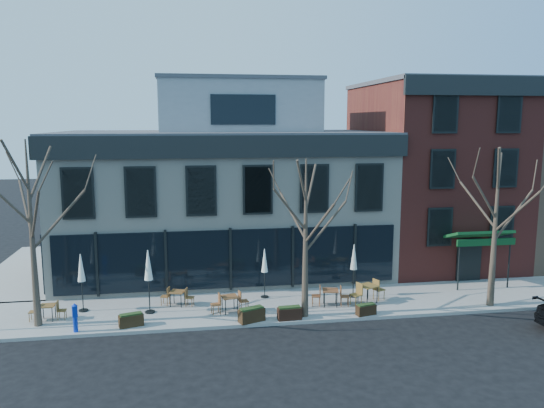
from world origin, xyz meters
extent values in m
plane|color=black|center=(0.00, 0.00, 0.00)|extent=(120.00, 120.00, 0.00)
cube|color=gray|center=(3.25, -2.15, 0.07)|extent=(33.50, 4.70, 0.15)
cube|color=gray|center=(-11.25, 6.00, 0.07)|extent=(4.50, 12.00, 0.15)
cube|color=beige|center=(0.00, 5.00, 4.00)|extent=(18.00, 10.00, 8.00)
cube|color=#47474C|center=(0.00, 5.00, 8.05)|extent=(18.30, 10.30, 0.30)
cube|color=black|center=(0.00, -0.12, 7.55)|extent=(18.30, 0.25, 1.10)
cube|color=black|center=(-9.12, 5.00, 7.55)|extent=(0.25, 10.30, 1.10)
cube|color=black|center=(0.00, -0.06, 1.90)|extent=(17.20, 0.12, 3.00)
cube|color=black|center=(-9.06, 4.00, 1.90)|extent=(0.12, 7.50, 3.00)
cube|color=gray|center=(1.00, 6.00, 9.60)|extent=(9.00, 6.50, 3.00)
cube|color=maroon|center=(13.00, 5.00, 5.50)|extent=(8.00, 10.00, 11.00)
cube|color=#47474C|center=(13.00, 5.00, 11.05)|extent=(8.20, 10.20, 0.25)
cube|color=black|center=(13.00, -0.12, 10.60)|extent=(8.20, 0.25, 1.00)
cube|color=#0E3D1A|center=(13.00, -0.85, 2.90)|extent=(3.20, 1.66, 0.67)
cube|color=black|center=(13.00, -0.05, 1.25)|extent=(1.40, 0.10, 2.50)
cone|color=#382B21|center=(-8.50, -3.20, 4.11)|extent=(0.34, 0.34, 7.92)
cylinder|color=#382B21|center=(-7.43, -3.01, 4.68)|extent=(2.23, 0.50, 2.48)
cylinder|color=#382B21|center=(-8.95, -2.23, 5.14)|extent=(1.03, 2.05, 2.14)
cylinder|color=#382B21|center=(-9.34, -3.51, 5.65)|extent=(1.80, 0.75, 2.21)
cylinder|color=#382B21|center=(-8.05, -4.16, 5.05)|extent=(1.03, 2.04, 2.28)
cone|color=#382B21|center=(3.00, -3.90, 3.67)|extent=(0.34, 0.34, 7.04)
cylinder|color=#382B21|center=(3.95, -3.73, 4.18)|extent=(2.00, 0.46, 2.21)
cylinder|color=#382B21|center=(2.60, -3.04, 4.59)|extent=(0.93, 1.84, 1.91)
cylinder|color=#382B21|center=(2.25, -4.17, 5.04)|extent=(1.61, 0.68, 1.97)
cylinder|color=#382B21|center=(3.40, -4.76, 4.51)|extent=(0.93, 1.83, 2.03)
cone|color=#382B21|center=(12.00, -3.90, 3.89)|extent=(0.34, 0.34, 7.48)
cylinder|color=#382B21|center=(13.01, -3.72, 4.43)|extent=(2.12, 0.48, 2.35)
cylinder|color=#382B21|center=(11.57, -2.99, 4.86)|extent=(0.98, 1.94, 2.03)
cylinder|color=#382B21|center=(11.20, -4.19, 5.35)|extent=(1.71, 0.71, 2.09)
cylinder|color=#382B21|center=(12.42, -4.81, 4.78)|extent=(0.98, 1.94, 2.16)
cylinder|color=#0D30B5|center=(-6.77, -4.20, 0.48)|extent=(0.19, 0.19, 0.66)
cube|color=#0D30B5|center=(-6.77, -4.20, 1.05)|extent=(0.25, 0.23, 0.47)
cone|color=#0D30B5|center=(-6.77, -4.20, 1.33)|extent=(0.24, 0.24, 0.11)
cube|color=brown|center=(-8.24, -2.63, 0.81)|extent=(0.64, 0.64, 0.04)
cylinder|color=black|center=(-8.50, -2.88, 0.48)|extent=(0.04, 0.04, 0.65)
cylinder|color=black|center=(-7.99, -2.88, 0.48)|extent=(0.04, 0.04, 0.65)
cylinder|color=black|center=(-8.49, -2.37, 0.48)|extent=(0.04, 0.04, 0.65)
cylinder|color=black|center=(-7.98, -2.38, 0.48)|extent=(0.04, 0.04, 0.65)
cube|color=brown|center=(-2.66, -1.63, 0.83)|extent=(0.81, 0.81, 0.04)
cylinder|color=black|center=(-2.98, -1.80, 0.48)|extent=(0.04, 0.04, 0.67)
cylinder|color=black|center=(-2.49, -1.95, 0.48)|extent=(0.04, 0.04, 0.67)
cylinder|color=black|center=(-2.82, -1.30, 0.48)|extent=(0.04, 0.04, 0.67)
cylinder|color=black|center=(-2.33, -1.46, 0.48)|extent=(0.04, 0.04, 0.67)
cube|color=brown|center=(-0.28, -2.92, 0.89)|extent=(0.84, 0.84, 0.04)
cylinder|color=black|center=(-0.50, -3.26, 0.52)|extent=(0.04, 0.04, 0.73)
cylinder|color=black|center=(0.06, -3.14, 0.52)|extent=(0.04, 0.04, 0.73)
cylinder|color=black|center=(-0.62, -2.70, 0.52)|extent=(0.04, 0.04, 0.73)
cylinder|color=black|center=(-0.06, -2.59, 0.52)|extent=(0.04, 0.04, 0.73)
cube|color=brown|center=(4.48, -2.78, 0.90)|extent=(0.85, 0.85, 0.04)
cylinder|color=black|center=(4.14, -3.01, 0.52)|extent=(0.04, 0.04, 0.74)
cylinder|color=black|center=(4.71, -3.12, 0.52)|extent=(0.04, 0.04, 0.74)
cylinder|color=black|center=(4.26, -2.44, 0.52)|extent=(0.04, 0.04, 0.74)
cylinder|color=black|center=(4.82, -2.56, 0.52)|extent=(0.04, 0.04, 0.74)
cube|color=brown|center=(6.38, -2.61, 0.98)|extent=(1.05, 1.05, 0.05)
cylinder|color=black|center=(6.21, -3.03, 0.56)|extent=(0.05, 0.05, 0.82)
cylinder|color=black|center=(6.80, -2.78, 0.56)|extent=(0.05, 0.05, 0.82)
cylinder|color=black|center=(5.96, -2.45, 0.56)|extent=(0.05, 0.05, 0.82)
cylinder|color=black|center=(6.54, -2.20, 0.56)|extent=(0.05, 0.05, 0.82)
cylinder|color=black|center=(-6.92, -1.70, 0.18)|extent=(0.43, 0.43, 0.06)
cylinder|color=black|center=(-6.92, -1.70, 1.23)|extent=(0.05, 0.05, 2.15)
cone|color=silver|center=(-6.92, -1.70, 2.21)|extent=(0.35, 0.35, 1.27)
cylinder|color=black|center=(-3.89, -2.38, 0.18)|extent=(0.47, 0.47, 0.06)
cylinder|color=black|center=(-3.89, -2.38, 1.32)|extent=(0.05, 0.05, 2.34)
cone|color=silver|center=(-3.89, -2.38, 2.38)|extent=(0.38, 0.38, 1.38)
cylinder|color=black|center=(1.59, -1.11, 0.18)|extent=(0.39, 0.39, 0.05)
cylinder|color=black|center=(1.59, -1.11, 1.14)|extent=(0.04, 0.04, 1.97)
cone|color=silver|center=(1.59, -1.11, 2.04)|extent=(0.32, 0.32, 1.17)
cylinder|color=black|center=(5.95, -1.70, 0.18)|extent=(0.43, 0.43, 0.06)
cylinder|color=black|center=(5.95, -1.70, 1.22)|extent=(0.05, 0.05, 2.13)
cone|color=beige|center=(5.95, -1.70, 2.18)|extent=(0.35, 0.35, 1.26)
cube|color=black|center=(-4.56, -3.93, 0.40)|extent=(1.09, 0.67, 0.51)
cube|color=#1E3314|center=(-4.56, -3.93, 0.68)|extent=(0.97, 0.57, 0.08)
cube|color=#2F1F0F|center=(0.57, -4.20, 0.43)|extent=(1.23, 0.85, 0.57)
cube|color=#1E3314|center=(0.57, -4.20, 0.74)|extent=(1.09, 0.72, 0.09)
cube|color=black|center=(2.24, -4.20, 0.41)|extent=(1.08, 0.49, 0.53)
cube|color=#1E3314|center=(2.24, -4.20, 0.70)|extent=(0.97, 0.40, 0.08)
cube|color=black|center=(5.75, -4.20, 0.38)|extent=(0.97, 0.58, 0.45)
cube|color=#1E3314|center=(5.75, -4.20, 0.62)|extent=(0.87, 0.48, 0.07)
camera|label=1|loc=(-2.01, -26.07, 8.77)|focal=35.00mm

